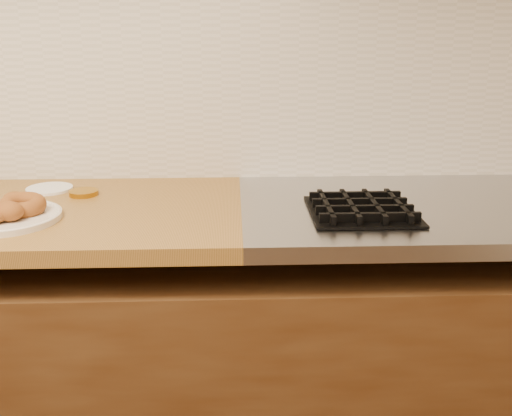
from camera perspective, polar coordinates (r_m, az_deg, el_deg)
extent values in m
cube|color=tan|center=(1.86, -17.99, 16.37)|extent=(4.00, 0.02, 2.70)
cube|color=#50341B|center=(1.84, -17.68, -15.36)|extent=(3.60, 0.60, 0.77)
cube|color=#9EA0A5|center=(1.70, 21.04, -0.10)|extent=(1.30, 0.62, 0.04)
cube|color=beige|center=(1.86, -17.65, 11.74)|extent=(3.60, 0.02, 0.60)
cube|color=black|center=(1.51, 10.04, -0.35)|extent=(0.26, 0.26, 0.01)
cube|color=black|center=(1.49, 6.69, 0.16)|extent=(0.01, 0.24, 0.02)
cube|color=black|center=(1.43, 10.81, -0.88)|extent=(0.24, 0.01, 0.02)
cube|color=black|center=(1.50, 8.95, 0.18)|extent=(0.01, 0.24, 0.02)
cube|color=black|center=(1.48, 10.31, -0.15)|extent=(0.24, 0.01, 0.02)
cube|color=black|center=(1.52, 11.18, 0.21)|extent=(0.01, 0.24, 0.02)
cube|color=black|center=(1.54, 9.84, 0.53)|extent=(0.24, 0.01, 0.02)
cube|color=black|center=(1.53, 13.36, 0.23)|extent=(0.01, 0.24, 0.02)
cube|color=black|center=(1.59, 9.40, 1.15)|extent=(0.24, 0.01, 0.02)
cylinder|color=silver|center=(1.55, -22.75, -0.84)|extent=(0.26, 0.26, 0.01)
torus|color=#935522|center=(1.55, -21.37, 0.28)|extent=(0.15, 0.15, 0.05)
ellipsoid|color=#935522|center=(1.61, -22.00, 0.83)|extent=(0.07, 0.06, 0.04)
ellipsoid|color=#935522|center=(1.49, -22.39, -0.30)|extent=(0.08, 0.07, 0.05)
cylinder|color=white|center=(1.79, -19.07, 1.75)|extent=(0.15, 0.15, 0.01)
cylinder|color=#AB7915|center=(1.71, -16.10, 1.40)|extent=(0.10, 0.10, 0.01)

